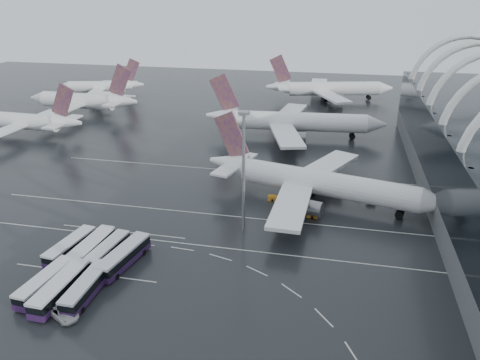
% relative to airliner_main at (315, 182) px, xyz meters
% --- Properties ---
extents(ground, '(420.00, 420.00, 0.00)m').
position_rel_airliner_main_xyz_m(ground, '(-14.86, -24.00, -5.02)').
color(ground, black).
rests_on(ground, ground).
extents(lane_marking_near, '(120.00, 0.25, 0.01)m').
position_rel_airliner_main_xyz_m(lane_marking_near, '(-14.86, -26.00, -5.02)').
color(lane_marking_near, silver).
rests_on(lane_marking_near, ground).
extents(lane_marking_mid, '(120.00, 0.25, 0.01)m').
position_rel_airliner_main_xyz_m(lane_marking_mid, '(-14.86, -12.00, -5.02)').
color(lane_marking_mid, silver).
rests_on(lane_marking_mid, ground).
extents(lane_marking_far, '(120.00, 0.25, 0.01)m').
position_rel_airliner_main_xyz_m(lane_marking_far, '(-14.86, 16.00, -5.02)').
color(lane_marking_far, silver).
rests_on(lane_marking_far, ground).
extents(bus_bay_line_south, '(28.00, 0.25, 0.01)m').
position_rel_airliner_main_xyz_m(bus_bay_line_south, '(-38.86, -40.00, -5.02)').
color(bus_bay_line_south, silver).
rests_on(bus_bay_line_south, ground).
extents(bus_bay_line_north, '(28.00, 0.25, 0.01)m').
position_rel_airliner_main_xyz_m(bus_bay_line_north, '(-38.86, -24.00, -5.02)').
color(bus_bay_line_north, silver).
rests_on(bus_bay_line_north, ground).
extents(airliner_main, '(58.63, 50.66, 20.05)m').
position_rel_airliner_main_xyz_m(airliner_main, '(0.00, 0.00, 0.00)').
color(airliner_main, white).
rests_on(airliner_main, ground).
extents(airliner_gate_b, '(61.99, 55.59, 21.52)m').
position_rel_airliner_main_xyz_m(airliner_gate_b, '(-11.46, 51.60, 0.36)').
color(airliner_gate_b, white).
rests_on(airliner_gate_b, ground).
extents(airliner_gate_c, '(57.87, 52.57, 20.82)m').
position_rel_airliner_main_xyz_m(airliner_gate_c, '(-1.74, 111.48, 0.19)').
color(airliner_gate_c, white).
rests_on(airliner_gate_c, ground).
extents(jet_remote_west, '(44.19, 35.56, 19.30)m').
position_rel_airliner_main_xyz_m(jet_remote_west, '(-101.46, 33.79, -0.04)').
color(jet_remote_west, white).
rests_on(jet_remote_west, ground).
extents(jet_remote_mid, '(48.35, 38.91, 21.12)m').
position_rel_airliner_main_xyz_m(jet_remote_mid, '(-97.09, 64.92, 0.43)').
color(jet_remote_mid, white).
rests_on(jet_remote_mid, ground).
extents(jet_remote_far, '(40.66, 32.97, 17.81)m').
position_rel_airliner_main_xyz_m(jet_remote_far, '(-106.12, 97.42, -0.42)').
color(jet_remote_far, white).
rests_on(jet_remote_far, ground).
extents(bus_row_near_a, '(4.54, 13.11, 3.16)m').
position_rel_airliner_main_xyz_m(bus_row_near_a, '(-44.66, -34.69, -3.28)').
color(bus_row_near_a, '#301542').
rests_on(bus_row_near_a, ground).
extents(bus_row_near_b, '(3.98, 13.87, 3.37)m').
position_rel_airliner_main_xyz_m(bus_row_near_b, '(-40.34, -34.70, -3.17)').
color(bus_row_near_b, '#301542').
rests_on(bus_row_near_b, ground).
extents(bus_row_near_c, '(4.01, 12.49, 3.02)m').
position_rel_airliner_main_xyz_m(bus_row_near_c, '(-36.94, -34.41, -3.36)').
color(bus_row_near_c, '#301542').
rests_on(bus_row_near_c, ground).
extents(bus_row_near_d, '(5.28, 14.22, 3.42)m').
position_rel_airliner_main_xyz_m(bus_row_near_d, '(-32.84, -35.97, -3.14)').
color(bus_row_near_d, '#301542').
rests_on(bus_row_near_d, ground).
extents(bus_row_far_a, '(4.20, 13.23, 3.20)m').
position_rel_airliner_main_xyz_m(bus_row_far_a, '(-42.35, -46.39, -3.26)').
color(bus_row_far_a, '#301542').
rests_on(bus_row_far_a, ground).
extents(bus_row_far_b, '(3.69, 13.93, 3.40)m').
position_rel_airliner_main_xyz_m(bus_row_far_b, '(-38.88, -47.45, -3.15)').
color(bus_row_far_b, '#301542').
rests_on(bus_row_far_b, ground).
extents(bus_row_far_c, '(3.20, 13.08, 3.22)m').
position_rel_airliner_main_xyz_m(bus_row_far_c, '(-34.77, -46.21, -3.25)').
color(bus_row_far_c, '#301542').
rests_on(bus_row_far_c, ground).
extents(van_curve_a, '(6.80, 5.35, 1.72)m').
position_rel_airliner_main_xyz_m(van_curve_a, '(-35.82, -51.99, -4.16)').
color(van_curve_a, silver).
rests_on(van_curve_a, ground).
extents(floodlight_mast, '(2.01, 2.01, 26.21)m').
position_rel_airliner_main_xyz_m(floodlight_mast, '(-13.64, -18.14, 11.46)').
color(floodlight_mast, gray).
rests_on(floodlight_mast, ground).
extents(gse_cart_belly_a, '(2.42, 1.43, 1.32)m').
position_rel_airliner_main_xyz_m(gse_cart_belly_a, '(0.37, -8.57, -4.36)').
color(gse_cart_belly_a, orange).
rests_on(gse_cart_belly_a, ground).
extents(gse_cart_belly_b, '(2.02, 1.19, 1.10)m').
position_rel_airliner_main_xyz_m(gse_cart_belly_b, '(11.10, 4.76, -4.47)').
color(gse_cart_belly_b, slate).
rests_on(gse_cart_belly_b, ground).
extents(gse_cart_belly_c, '(2.23, 1.32, 1.22)m').
position_rel_airliner_main_xyz_m(gse_cart_belly_c, '(-9.81, -1.42, -4.41)').
color(gse_cart_belly_c, orange).
rests_on(gse_cart_belly_c, ground).
extents(gse_cart_belly_d, '(2.25, 1.33, 1.23)m').
position_rel_airliner_main_xyz_m(gse_cart_belly_d, '(13.74, 2.16, -4.41)').
color(gse_cart_belly_d, slate).
rests_on(gse_cart_belly_d, ground).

